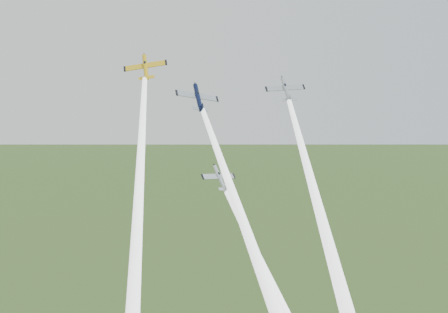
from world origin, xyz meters
TOP-DOWN VIEW (x-y plane):
  - plane_yellow at (-14.17, 1.77)m, footprint 8.99×7.75m
  - smoke_trail_yellow at (-16.72, -27.80)m, footprint 7.62×56.70m
  - plane_navy at (-4.38, -1.99)m, footprint 9.45×9.30m
  - smoke_trail_navy at (2.22, -28.01)m, footprint 15.21×50.13m
  - plane_silver_right at (13.43, -0.13)m, footprint 8.53×6.79m
  - smoke_trail_silver_right at (13.83, -23.71)m, footprint 3.51×44.52m
  - plane_silver_low at (-1.19, -8.53)m, footprint 8.60×8.27m

SIDE VIEW (x-z plane):
  - smoke_trail_navy at x=2.22m, z-range 52.30..101.74m
  - smoke_trail_yellow at x=-16.72m, z-range 52.63..107.54m
  - smoke_trail_silver_right at x=13.83m, z-range 60.12..103.25m
  - plane_silver_low at x=-1.19m, z-range 85.32..91.43m
  - plane_navy at x=-4.38m, z-range 98.84..107.10m
  - plane_silver_right at x=13.43m, z-range 101.02..107.95m
  - plane_yellow at x=-14.17m, z-range 104.74..112.81m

